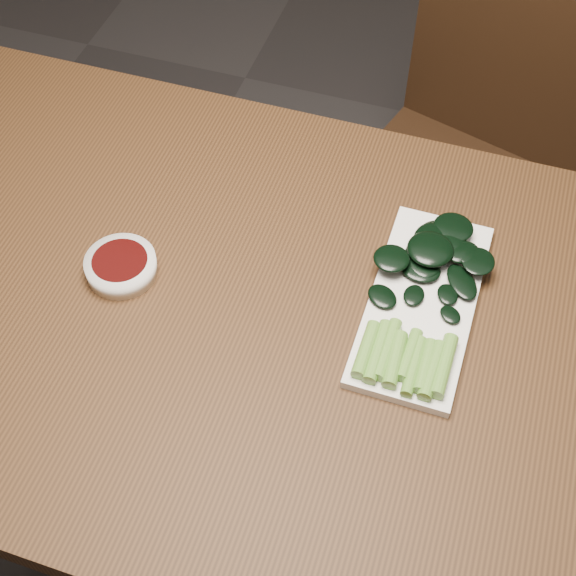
{
  "coord_description": "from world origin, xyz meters",
  "views": [
    {
      "loc": [
        0.22,
        -0.59,
        1.64
      ],
      "look_at": [
        0.01,
        0.04,
        0.76
      ],
      "focal_mm": 50.0,
      "sensor_mm": 36.0,
      "label": 1
    }
  ],
  "objects_px": {
    "table": "(272,341)",
    "gai_lan": "(424,293)",
    "chair_far": "(471,159)",
    "serving_plate": "(422,303)",
    "sauce_bowl": "(121,266)"
  },
  "relations": [
    {
      "from": "chair_far",
      "to": "table",
      "type": "bearing_deg",
      "value": -90.39
    },
    {
      "from": "table",
      "to": "serving_plate",
      "type": "height_order",
      "value": "serving_plate"
    },
    {
      "from": "table",
      "to": "chair_far",
      "type": "xyz_separation_m",
      "value": [
        0.2,
        0.66,
        -0.19
      ]
    },
    {
      "from": "sauce_bowl",
      "to": "gai_lan",
      "type": "bearing_deg",
      "value": 10.55
    },
    {
      "from": "table",
      "to": "gai_lan",
      "type": "xyz_separation_m",
      "value": [
        0.19,
        0.08,
        0.1
      ]
    },
    {
      "from": "sauce_bowl",
      "to": "serving_plate",
      "type": "bearing_deg",
      "value": 10.17
    },
    {
      "from": "table",
      "to": "sauce_bowl",
      "type": "distance_m",
      "value": 0.24
    },
    {
      "from": "chair_far",
      "to": "gai_lan",
      "type": "xyz_separation_m",
      "value": [
        -0.01,
        -0.59,
        0.29
      ]
    },
    {
      "from": "chair_far",
      "to": "serving_plate",
      "type": "bearing_deg",
      "value": -74.41
    },
    {
      "from": "table",
      "to": "gai_lan",
      "type": "bearing_deg",
      "value": 21.55
    },
    {
      "from": "table",
      "to": "gai_lan",
      "type": "relative_size",
      "value": 4.45
    },
    {
      "from": "table",
      "to": "sauce_bowl",
      "type": "relative_size",
      "value": 14.1
    },
    {
      "from": "chair_far",
      "to": "serving_plate",
      "type": "xyz_separation_m",
      "value": [
        -0.01,
        -0.59,
        0.27
      ]
    },
    {
      "from": "gai_lan",
      "to": "serving_plate",
      "type": "bearing_deg",
      "value": -92.41
    },
    {
      "from": "serving_plate",
      "to": "gai_lan",
      "type": "distance_m",
      "value": 0.02
    }
  ]
}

